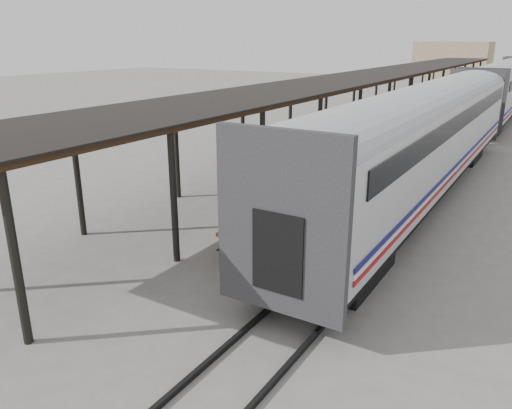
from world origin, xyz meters
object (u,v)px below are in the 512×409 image
object	(u,v)px
luggage_tug	(357,131)
pedestrian	(342,147)
baggage_cart	(258,233)
porter	(253,205)

from	to	relation	value
luggage_tug	pedestrian	xyz separation A→B (m)	(1.39, -6.11, 0.21)
luggage_tug	pedestrian	bearing A→B (deg)	-60.07
baggage_cart	porter	bearing A→B (deg)	-60.18
baggage_cart	pedestrian	world-z (taller)	pedestrian
porter	pedestrian	bearing A→B (deg)	18.95
baggage_cart	pedestrian	distance (m)	12.76
baggage_cart	pedestrian	size ratio (longest dim) A/B	1.46
pedestrian	luggage_tug	bearing A→B (deg)	-82.36
porter	pedestrian	xyz separation A→B (m)	(-2.61, 13.19, -0.90)
baggage_cart	porter	size ratio (longest dim) A/B	1.40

